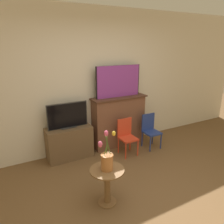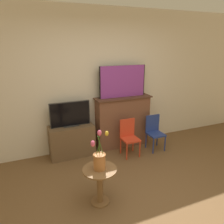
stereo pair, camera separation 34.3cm
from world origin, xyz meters
name	(u,v)px [view 1 (the left image)]	position (x,y,z in m)	size (l,w,h in m)	color
ground_plane	(161,211)	(0.00, 0.00, 0.00)	(14.00, 14.00, 0.00)	brown
wall_back	(91,82)	(0.00, 2.13, 1.35)	(8.00, 0.06, 2.70)	beige
fireplace_mantel	(119,121)	(0.50, 1.95, 0.53)	(1.15, 0.34, 1.04)	brown
painting	(118,81)	(0.50, 1.95, 1.34)	(0.96, 0.03, 0.61)	black
tv_stand	(69,143)	(-0.57, 1.90, 0.30)	(0.82, 0.36, 0.60)	brown
tv_monitor	(68,116)	(-0.57, 1.91, 0.82)	(0.73, 0.12, 0.46)	#2D2D2D
chair_red	(127,135)	(0.44, 1.54, 0.39)	(0.30, 0.30, 0.69)	red
chair_blue	(150,129)	(1.02, 1.55, 0.39)	(0.30, 0.30, 0.69)	navy
side_table	(107,181)	(-0.53, 0.47, 0.33)	(0.45, 0.45, 0.51)	brown
vase_tulips	(107,159)	(-0.52, 0.48, 0.66)	(0.23, 0.21, 0.49)	#AD6B38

